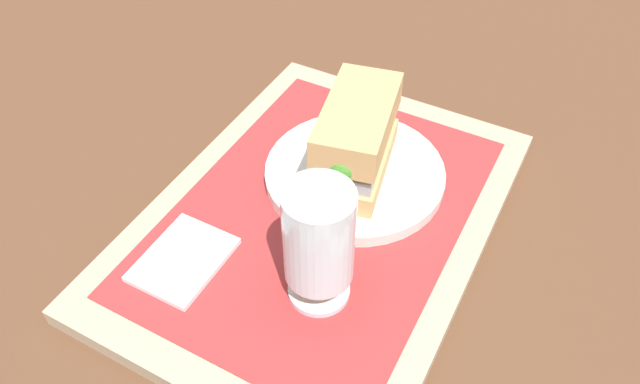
% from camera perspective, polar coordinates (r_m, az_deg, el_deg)
% --- Properties ---
extents(ground_plane, '(3.00, 3.00, 0.00)m').
position_cam_1_polar(ground_plane, '(0.64, 0.00, -3.15)').
color(ground_plane, brown).
extents(tray, '(0.44, 0.32, 0.02)m').
position_cam_1_polar(tray, '(0.63, 0.00, -2.55)').
color(tray, tan).
rests_on(tray, ground_plane).
extents(placemat, '(0.38, 0.27, 0.00)m').
position_cam_1_polar(placemat, '(0.62, 0.00, -1.90)').
color(placemat, '#9E2D2D').
rests_on(placemat, tray).
extents(plate, '(0.19, 0.19, 0.01)m').
position_cam_1_polar(plate, '(0.65, 3.24, 1.70)').
color(plate, silver).
rests_on(plate, placemat).
extents(sandwich, '(0.14, 0.09, 0.08)m').
position_cam_1_polar(sandwich, '(0.61, 3.35, 4.85)').
color(sandwich, tan).
rests_on(sandwich, plate).
extents(beer_glass, '(0.06, 0.06, 0.12)m').
position_cam_1_polar(beer_glass, '(0.50, -0.11, -4.63)').
color(beer_glass, silver).
rests_on(beer_glass, placemat).
extents(napkin_folded, '(0.09, 0.07, 0.01)m').
position_cam_1_polar(napkin_folded, '(0.59, -12.58, -6.14)').
color(napkin_folded, white).
rests_on(napkin_folded, placemat).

